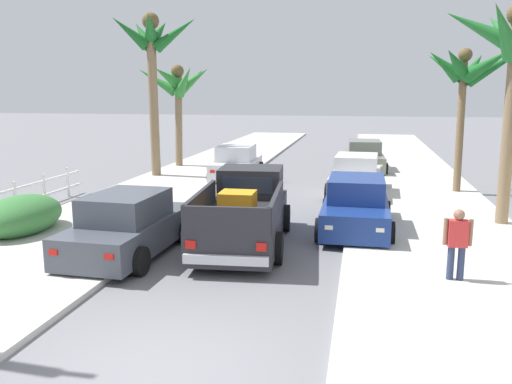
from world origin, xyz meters
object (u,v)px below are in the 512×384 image
object	(u,v)px
car_left_far	(356,206)
car_left_mid	(128,226)
car_right_mid	(356,177)
car_left_near	(237,164)
palm_tree_left_mid	(467,71)
palm_tree_left_fore	(177,85)
hedge_bush	(21,216)
pedestrian	(457,242)
pickup_truck	(244,213)
palm_tree_right_fore	(152,49)
car_right_near	(364,157)

from	to	relation	value
car_left_far	car_left_mid	bearing A→B (deg)	-147.73
car_right_mid	car_left_far	world-z (taller)	same
car_left_near	palm_tree_left_mid	world-z (taller)	palm_tree_left_mid
car_left_mid	palm_tree_left_mid	bearing A→B (deg)	47.21
car_right_mid	palm_tree_left_mid	distance (m)	5.72
palm_tree_left_fore	car_left_near	bearing A→B (deg)	-38.52
car_left_near	hedge_bush	xyz separation A→B (m)	(-3.61, -10.36, -0.16)
pedestrian	pickup_truck	bearing A→B (deg)	156.25
car_left_near	car_left_mid	size ratio (longest dim) A/B	1.00
palm_tree_left_fore	palm_tree_left_mid	size ratio (longest dim) A/B	0.94
car_left_near	palm_tree_left_mid	xyz separation A→B (m)	(9.27, -1.50, 3.95)
car_left_near	palm_tree_right_fore	world-z (taller)	palm_tree_right_fore
pickup_truck	pedestrian	size ratio (longest dim) A/B	3.36
car_left_near	hedge_bush	distance (m)	10.98
car_right_mid	palm_tree_right_fore	size ratio (longest dim) A/B	0.59
car_right_mid	palm_tree_left_fore	xyz separation A→B (m)	(-9.08, 5.70, 3.52)
hedge_bush	pedestrian	size ratio (longest dim) A/B	1.76
car_left_mid	palm_tree_left_fore	size ratio (longest dim) A/B	0.82
pedestrian	car_left_near	bearing A→B (deg)	121.79
palm_tree_right_fore	pedestrian	distance (m)	16.90
pickup_truck	pedestrian	xyz separation A→B (m)	(4.89, -2.15, 0.13)
car_left_far	palm_tree_right_fore	bearing A→B (deg)	139.47
pickup_truck	car_left_near	world-z (taller)	pickup_truck
palm_tree_left_fore	palm_tree_left_mid	distance (m)	13.80
car_left_near	hedge_bush	world-z (taller)	car_left_near
car_left_mid	hedge_bush	distance (m)	3.83
car_left_near	palm_tree_left_fore	distance (m)	5.96
pickup_truck	car_right_mid	xyz separation A→B (m)	(2.75, 7.18, -0.07)
car_left_far	pedestrian	size ratio (longest dim) A/B	2.68
pickup_truck	palm_tree_left_fore	xyz separation A→B (m)	(-6.33, 12.88, 3.45)
car_right_mid	car_left_far	distance (m)	5.38
pickup_truck	car_left_mid	world-z (taller)	pickup_truck
car_left_far	hedge_bush	xyz separation A→B (m)	(-9.00, -2.28, -0.16)
pickup_truck	car_right_mid	distance (m)	7.69
pickup_truck	hedge_bush	xyz separation A→B (m)	(-6.18, -0.48, -0.24)
palm_tree_left_mid	car_left_mid	bearing A→B (deg)	-132.79
hedge_bush	pedestrian	distance (m)	11.20
palm_tree_left_fore	palm_tree_right_fore	bearing A→B (deg)	-89.09
car_left_mid	palm_tree_left_mid	xyz separation A→B (m)	(9.21, 9.95, 3.95)
car_left_near	palm_tree_left_fore	world-z (taller)	palm_tree_left_fore
palm_tree_left_mid	car_left_far	bearing A→B (deg)	-120.49
car_right_mid	palm_tree_right_fore	bearing A→B (deg)	165.11
hedge_bush	palm_tree_left_fore	bearing A→B (deg)	90.67
car_right_near	palm_tree_left_mid	distance (m)	7.35
car_left_mid	hedge_bush	bearing A→B (deg)	163.43
car_left_near	pedestrian	xyz separation A→B (m)	(7.46, -12.04, 0.20)
palm_tree_left_fore	hedge_bush	distance (m)	13.86
car_left_mid	car_left_far	distance (m)	6.31
car_left_near	pedestrian	bearing A→B (deg)	-58.21
car_right_mid	pedestrian	xyz separation A→B (m)	(2.14, -9.33, 0.20)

